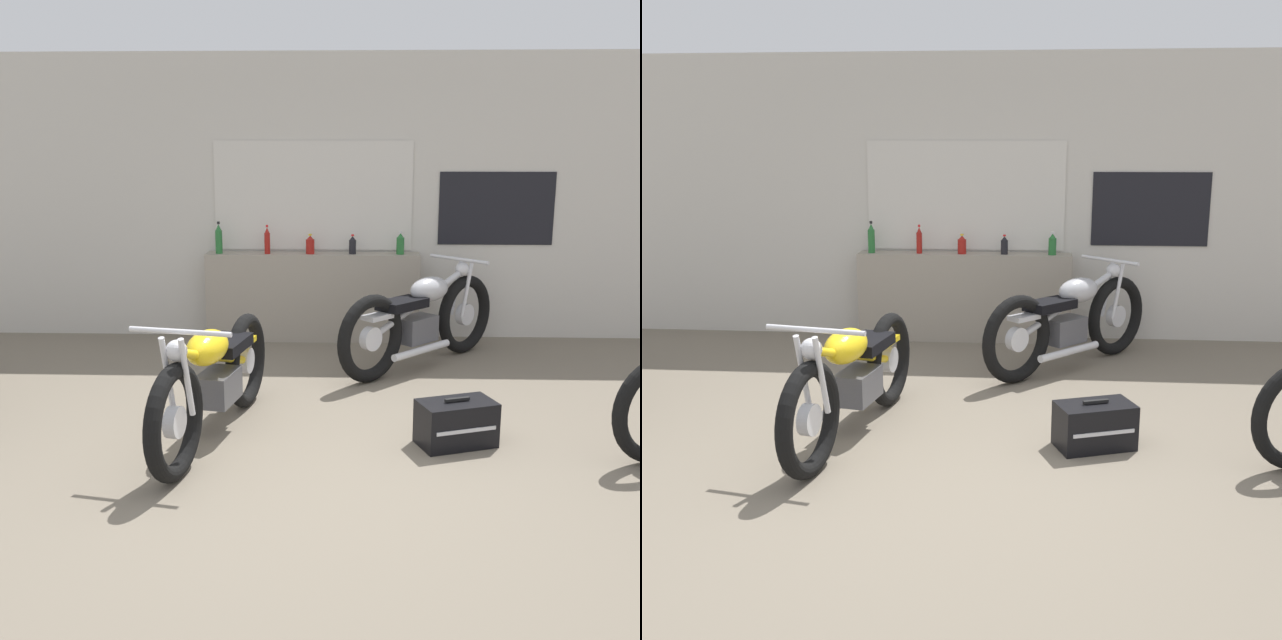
% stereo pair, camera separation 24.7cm
% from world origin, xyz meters
% --- Properties ---
extents(ground_plane, '(24.00, 24.00, 0.00)m').
position_xyz_m(ground_plane, '(0.00, 0.00, 0.00)').
color(ground_plane, '#706656').
extents(wall_back, '(10.00, 0.07, 2.80)m').
position_xyz_m(wall_back, '(0.01, 3.42, 1.40)').
color(wall_back, beige).
rests_on(wall_back, ground_plane).
extents(sill_counter, '(2.11, 0.28, 0.88)m').
position_xyz_m(sill_counter, '(-0.10, 3.24, 0.44)').
color(sill_counter, gray).
rests_on(sill_counter, ground_plane).
extents(bottle_leftmost, '(0.07, 0.07, 0.31)m').
position_xyz_m(bottle_leftmost, '(-1.02, 3.21, 1.02)').
color(bottle_leftmost, '#23662D').
rests_on(bottle_leftmost, sill_counter).
extents(bottle_left_center, '(0.06, 0.06, 0.28)m').
position_xyz_m(bottle_left_center, '(-0.54, 3.21, 1.00)').
color(bottle_left_center, maroon).
rests_on(bottle_left_center, sill_counter).
extents(bottle_center, '(0.08, 0.08, 0.20)m').
position_xyz_m(bottle_center, '(-0.12, 3.21, 0.97)').
color(bottle_center, maroon).
rests_on(bottle_center, sill_counter).
extents(bottle_right_center, '(0.07, 0.07, 0.19)m').
position_xyz_m(bottle_right_center, '(0.30, 3.22, 0.96)').
color(bottle_right_center, black).
rests_on(bottle_right_center, sill_counter).
extents(bottle_rightmost, '(0.08, 0.08, 0.23)m').
position_xyz_m(bottle_rightmost, '(0.76, 3.21, 0.98)').
color(bottle_rightmost, '#23662D').
rests_on(bottle_rightmost, sill_counter).
extents(motorcycle_yellow, '(0.66, 2.00, 0.89)m').
position_xyz_m(motorcycle_yellow, '(-0.64, 0.63, 0.42)').
color(motorcycle_yellow, black).
rests_on(motorcycle_yellow, ground_plane).
extents(motorcycle_silver, '(1.51, 1.53, 0.93)m').
position_xyz_m(motorcycle_silver, '(0.90, 2.35, 0.43)').
color(motorcycle_silver, black).
rests_on(motorcycle_silver, ground_plane).
extents(hard_case_black, '(0.56, 0.43, 0.32)m').
position_xyz_m(hard_case_black, '(0.97, 0.56, 0.15)').
color(hard_case_black, black).
rests_on(hard_case_black, ground_plane).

